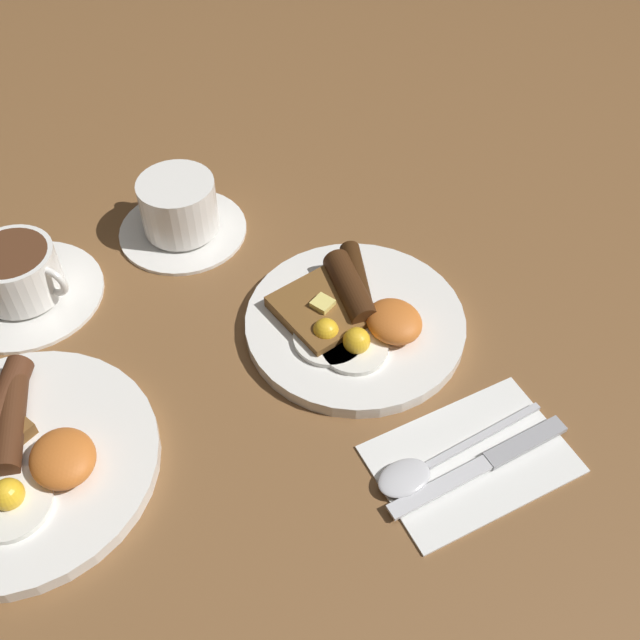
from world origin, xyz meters
The scene contains 8 objects.
ground_plane centered at (0.00, 0.00, 0.00)m, with size 3.00×3.00×0.00m, color brown.
breakfast_plate_near centered at (0.00, 0.00, 0.01)m, with size 0.23×0.23×0.04m.
breakfast_plate_far centered at (0.03, 0.35, 0.01)m, with size 0.25×0.25×0.04m.
teacup_near centered at (0.24, 0.09, 0.03)m, with size 0.15×0.15×0.07m.
teacup_far centered at (0.23, 0.28, 0.03)m, with size 0.17×0.17×0.07m.
napkin centered at (-0.19, 0.00, 0.00)m, with size 0.12×0.18×0.01m, color white.
knife centered at (-0.20, -0.01, 0.01)m, with size 0.03×0.19×0.01m.
spoon centered at (-0.18, 0.05, 0.01)m, with size 0.04×0.18×0.01m.
Camera 1 is at (-0.42, 0.31, 0.60)m, focal length 42.00 mm.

